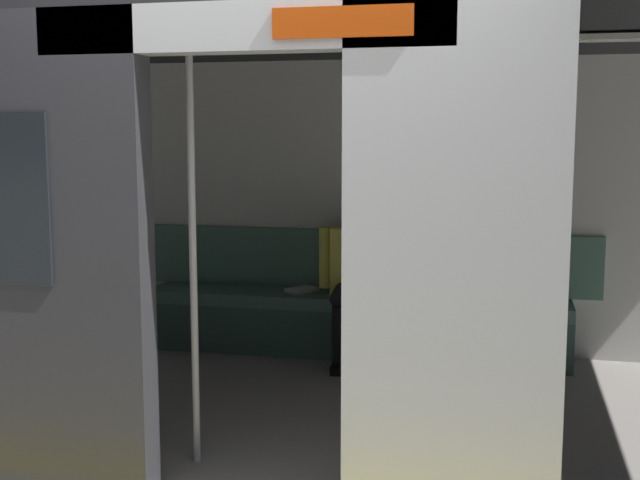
{
  "coord_description": "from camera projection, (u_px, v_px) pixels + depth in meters",
  "views": [
    {
      "loc": [
        -1.1,
        3.29,
        1.64
      ],
      "look_at": [
        -0.01,
        -1.38,
        1.0
      ],
      "focal_mm": 46.09,
      "sensor_mm": 36.0,
      "label": 1
    }
  ],
  "objects": [
    {
      "name": "bench_seat",
      "position": [
        352.0,
        310.0,
        5.96
      ],
      "size": [
        3.1,
        0.44,
        0.45
      ],
      "color": "#4C7566",
      "rests_on": "ground_plane"
    },
    {
      "name": "train_car",
      "position": [
        306.0,
        151.0,
        4.71
      ],
      "size": [
        6.4,
        2.96,
        2.28
      ],
      "color": "silver",
      "rests_on": "ground_plane"
    },
    {
      "name": "grab_pole_door",
      "position": [
        193.0,
        250.0,
        3.95
      ],
      "size": [
        0.04,
        0.04,
        2.14
      ],
      "primitive_type": "cylinder",
      "color": "silver",
      "rests_on": "ground_plane"
    },
    {
      "name": "person_seated",
      "position": [
        357.0,
        267.0,
        5.86
      ],
      "size": [
        0.55,
        0.7,
        1.18
      ],
      "color": "#D8CC4C",
      "rests_on": "ground_plane"
    },
    {
      "name": "handbag",
      "position": [
        411.0,
        286.0,
        5.89
      ],
      "size": [
        0.26,
        0.15,
        0.17
      ],
      "color": "maroon",
      "rests_on": "bench_seat"
    },
    {
      "name": "book",
      "position": [
        302.0,
        290.0,
        6.12
      ],
      "size": [
        0.24,
        0.27,
        0.03
      ],
      "primitive_type": "cube",
      "rotation": [
        0.0,
        0.0,
        -0.57
      ],
      "color": "silver",
      "rests_on": "bench_seat"
    },
    {
      "name": "grab_pole_far",
      "position": [
        350.0,
        254.0,
        3.82
      ],
      "size": [
        0.04,
        0.04,
        2.14
      ],
      "primitive_type": "cylinder",
      "color": "silver",
      "rests_on": "ground_plane"
    }
  ]
}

